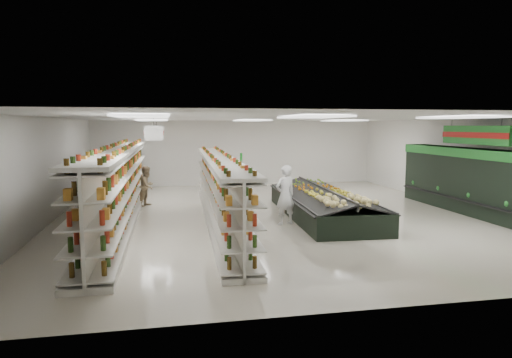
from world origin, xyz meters
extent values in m
plane|color=beige|center=(0.00, 0.00, 0.00)|extent=(16.00, 16.00, 0.00)
cube|color=white|center=(0.00, 0.00, 3.20)|extent=(14.00, 16.00, 0.02)
cube|color=white|center=(0.00, 8.00, 1.60)|extent=(14.00, 0.02, 3.20)
cube|color=white|center=(0.00, -8.00, 1.60)|extent=(14.00, 0.02, 3.20)
cube|color=white|center=(-7.00, 0.00, 1.60)|extent=(0.02, 16.00, 3.20)
cube|color=white|center=(7.00, 0.00, 1.60)|extent=(0.02, 16.00, 3.20)
cube|color=black|center=(6.55, -1.50, 1.10)|extent=(0.80, 8.00, 2.20)
cube|color=#1F7526|center=(6.53, -1.50, 2.05)|extent=(0.85, 8.00, 0.30)
cube|color=black|center=(6.30, -1.50, 0.55)|extent=(0.55, 7.80, 0.15)
cube|color=silver|center=(6.40, -1.50, 1.35)|extent=(0.45, 7.70, 0.03)
cube|color=silver|center=(6.40, -1.50, 1.65)|extent=(0.45, 7.70, 0.03)
cube|color=white|center=(-3.80, -2.00, 2.75)|extent=(0.50, 0.06, 0.40)
cube|color=#AC1613|center=(-3.80, -2.00, 2.75)|extent=(0.52, 0.02, 0.12)
cylinder|color=black|center=(-3.80, -2.00, 3.05)|extent=(0.01, 0.01, 0.50)
cube|color=white|center=(-3.80, 2.00, 2.75)|extent=(0.50, 0.06, 0.40)
cube|color=#AC1613|center=(-3.80, 2.00, 2.75)|extent=(0.52, 0.02, 0.12)
cylinder|color=black|center=(-3.80, 2.00, 3.05)|extent=(0.01, 0.01, 0.50)
cube|color=#1F7526|center=(6.25, -1.50, 2.65)|extent=(0.10, 3.20, 0.60)
cube|color=#AC1613|center=(6.19, -1.50, 2.65)|extent=(0.03, 3.20, 0.18)
cylinder|color=black|center=(6.25, -2.70, 3.05)|extent=(0.01, 0.01, 0.50)
cylinder|color=black|center=(6.25, -0.30, 3.05)|extent=(0.01, 0.01, 0.50)
cube|color=silver|center=(-4.90, -0.01, 0.06)|extent=(1.03, 12.98, 0.13)
cube|color=silver|center=(-4.90, -0.01, 1.08)|extent=(0.13, 12.97, 2.16)
cube|color=silver|center=(-4.90, -0.01, 2.21)|extent=(1.03, 12.98, 0.09)
cube|color=silver|center=(-5.15, -0.01, 0.19)|extent=(0.54, 12.87, 0.03)
cube|color=silver|center=(-5.15, -0.01, 0.67)|extent=(0.54, 12.87, 0.03)
cube|color=silver|center=(-5.15, -0.01, 1.14)|extent=(0.54, 12.87, 0.03)
cube|color=silver|center=(-5.15, -0.01, 1.61)|extent=(0.54, 12.87, 0.03)
cube|color=silver|center=(-5.15, -0.01, 2.09)|extent=(0.54, 12.87, 0.03)
cube|color=silver|center=(-4.66, -0.01, 0.19)|extent=(0.54, 12.87, 0.03)
cube|color=silver|center=(-4.66, -0.01, 0.67)|extent=(0.54, 12.87, 0.03)
cube|color=silver|center=(-4.66, -0.01, 1.14)|extent=(0.54, 12.87, 0.03)
cube|color=silver|center=(-4.66, -0.01, 1.61)|extent=(0.54, 12.87, 0.03)
cube|color=silver|center=(-4.66, -0.01, 2.09)|extent=(0.54, 12.87, 0.03)
cube|color=silver|center=(-1.90, -0.73, 0.06)|extent=(1.27, 11.53, 0.12)
cube|color=silver|center=(-1.90, -0.73, 0.96)|extent=(0.47, 11.50, 1.92)
cube|color=silver|center=(-1.90, -0.73, 1.96)|extent=(1.27, 11.53, 0.08)
cube|color=silver|center=(-2.12, -0.72, 0.17)|extent=(0.83, 11.42, 0.03)
cube|color=silver|center=(-2.12, -0.72, 0.59)|extent=(0.83, 11.42, 0.03)
cube|color=silver|center=(-2.12, -0.72, 1.01)|extent=(0.83, 11.42, 0.03)
cube|color=silver|center=(-2.12, -0.72, 1.43)|extent=(0.83, 11.42, 0.03)
cube|color=silver|center=(-2.12, -0.72, 1.85)|extent=(0.83, 11.42, 0.03)
cube|color=silver|center=(-1.68, -0.74, 0.17)|extent=(0.83, 11.42, 0.03)
cube|color=silver|center=(-1.68, -0.74, 0.59)|extent=(0.83, 11.42, 0.03)
cube|color=silver|center=(-1.68, -0.74, 1.01)|extent=(0.83, 11.42, 0.03)
cube|color=silver|center=(-1.68, -0.74, 1.43)|extent=(0.83, 11.42, 0.03)
cube|color=silver|center=(-1.68, -0.74, 1.85)|extent=(0.83, 11.42, 0.03)
cube|color=black|center=(1.49, -0.58, 0.32)|extent=(2.53, 6.56, 0.65)
cube|color=#262626|center=(0.43, -0.52, 0.66)|extent=(0.38, 6.45, 0.06)
cube|color=#262626|center=(2.56, -0.63, 0.66)|extent=(0.38, 6.45, 0.06)
cube|color=black|center=(0.92, -0.55, 0.76)|extent=(1.51, 6.41, 0.33)
cube|color=black|center=(2.07, -0.61, 0.76)|extent=(1.51, 6.41, 0.33)
cube|color=#262626|center=(1.49, -0.58, 0.85)|extent=(0.37, 6.36, 0.23)
cube|color=#AC1613|center=(-0.61, 5.84, 0.10)|extent=(1.26, 0.90, 0.20)
cube|color=#AF1720|center=(-0.61, 5.84, 0.84)|extent=(1.31, 0.96, 0.10)
imported|color=white|center=(-0.02, -1.54, 0.89)|extent=(0.76, 0.62, 1.79)
imported|color=tan|center=(-4.20, 2.54, 0.74)|extent=(0.72, 0.84, 1.48)
camera|label=1|loc=(-3.49, -14.56, 2.95)|focal=32.00mm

